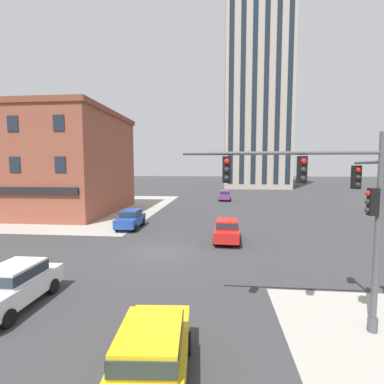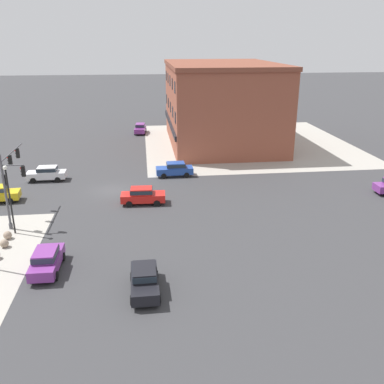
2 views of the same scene
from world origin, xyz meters
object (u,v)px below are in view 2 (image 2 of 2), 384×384
(car_main_southbound_near, at_px, (143,195))
(car_main_northbound_near, at_px, (144,279))
(car_parked_curb, at_px, (140,128))
(bollard_sphere_curb_b, at_px, (4,243))
(street_lamp_corner_near, at_px, (9,192))
(car_cross_eastbound, at_px, (47,173))
(bollard_sphere_curb_a, at_px, (8,235))
(traffic_signal_main, at_px, (10,177))
(car_main_northbound_far, at_px, (47,259))
(car_main_southbound_far, at_px, (175,169))

(car_main_southbound_near, bearing_deg, car_main_northbound_near, 0.02)
(car_main_northbound_near, bearing_deg, car_parked_curb, -179.84)
(bollard_sphere_curb_b, relative_size, street_lamp_corner_near, 0.11)
(car_cross_eastbound, bearing_deg, bollard_sphere_curb_a, -0.57)
(car_main_northbound_near, xyz_separation_m, car_parked_curb, (-49.60, -0.14, 0.00))
(car_main_southbound_near, bearing_deg, traffic_signal_main, -73.24)
(bollard_sphere_curb_b, xyz_separation_m, street_lamp_corner_near, (-2.60, 0.11, 3.38))
(car_parked_curb, bearing_deg, car_main_northbound_far, -8.29)
(traffic_signal_main, xyz_separation_m, bollard_sphere_curb_a, (3.29, 0.10, -4.00))
(car_main_southbound_near, height_order, car_cross_eastbound, same)
(bollard_sphere_curb_b, xyz_separation_m, car_main_northbound_near, (7.53, 11.01, 0.58))
(bollard_sphere_curb_a, xyz_separation_m, bollard_sphere_curb_b, (1.54, 0.18, 0.00))
(bollard_sphere_curb_a, bearing_deg, street_lamp_corner_near, 164.42)
(street_lamp_corner_near, distance_m, car_main_southbound_far, 20.81)
(traffic_signal_main, bearing_deg, bollard_sphere_curb_a, 1.75)
(car_main_southbound_near, bearing_deg, car_parked_curb, -179.77)
(street_lamp_corner_near, height_order, car_main_southbound_near, street_lamp_corner_near)
(traffic_signal_main, xyz_separation_m, street_lamp_corner_near, (2.23, 0.40, -0.63))
(bollard_sphere_curb_b, height_order, car_main_southbound_far, car_main_southbound_far)
(bollard_sphere_curb_a, xyz_separation_m, car_main_northbound_near, (9.06, 11.20, 0.58))
(car_main_northbound_near, bearing_deg, car_main_northbound_far, -116.24)
(car_main_southbound_far, height_order, car_cross_eastbound, same)
(car_main_southbound_far, bearing_deg, car_main_northbound_near, -9.13)
(street_lamp_corner_near, bearing_deg, bollard_sphere_curb_a, -15.58)
(car_parked_curb, bearing_deg, traffic_signal_main, -16.67)
(traffic_signal_main, relative_size, bollard_sphere_curb_b, 9.88)
(bollard_sphere_curb_a, height_order, bollard_sphere_curb_b, same)
(bollard_sphere_curb_b, distance_m, car_main_northbound_far, 5.88)
(bollard_sphere_curb_a, distance_m, bollard_sphere_curb_b, 1.55)
(car_main_northbound_near, height_order, car_main_southbound_near, same)
(traffic_signal_main, height_order, street_lamp_corner_near, traffic_signal_main)
(traffic_signal_main, bearing_deg, car_main_southbound_far, 128.49)
(bollard_sphere_curb_a, bearing_deg, traffic_signal_main, -178.25)
(car_main_northbound_near, height_order, car_cross_eastbound, same)
(car_parked_curb, bearing_deg, street_lamp_corner_near, -15.25)
(traffic_signal_main, distance_m, bollard_sphere_curb_b, 6.27)
(traffic_signal_main, xyz_separation_m, car_main_southbound_near, (-3.40, 11.29, -3.43))
(car_main_southbound_near, xyz_separation_m, car_cross_eastbound, (-8.72, -11.04, 0.00))
(street_lamp_corner_near, relative_size, car_main_southbound_near, 1.35)
(car_main_northbound_far, relative_size, car_main_southbound_far, 1.00)
(car_main_northbound_far, bearing_deg, car_main_southbound_near, 150.95)
(car_main_northbound_far, height_order, car_main_southbound_near, same)
(street_lamp_corner_near, bearing_deg, car_main_southbound_near, 117.31)
(bollard_sphere_curb_a, distance_m, car_parked_curb, 42.02)
(traffic_signal_main, relative_size, car_main_southbound_far, 1.51)
(car_main_northbound_far, relative_size, car_parked_curb, 0.97)
(car_main_southbound_near, xyz_separation_m, car_parked_curb, (-33.85, -0.13, 0.00))
(bollard_sphere_curb_a, xyz_separation_m, car_main_northbound_far, (5.67, 4.32, 0.58))
(street_lamp_corner_near, bearing_deg, traffic_signal_main, -169.89)
(street_lamp_corner_near, relative_size, car_parked_curb, 1.33)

